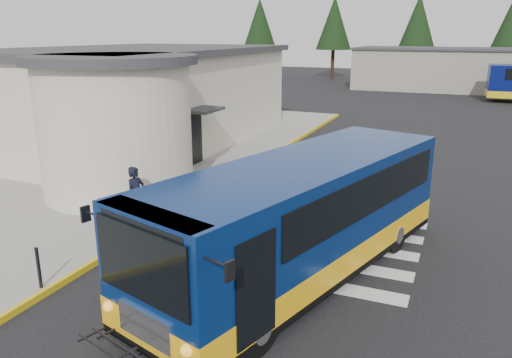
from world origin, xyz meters
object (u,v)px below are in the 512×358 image
at_px(pedestrian_b, 141,187).
at_px(bollard, 39,268).
at_px(transit_bus, 302,222).
at_px(pedestrian_a, 136,196).

xyz_separation_m(pedestrian_b, bollard, (0.93, -5.21, -0.26)).
height_order(transit_bus, bollard, transit_bus).
relative_size(pedestrian_a, pedestrian_b, 1.18).
bearing_deg(pedestrian_a, pedestrian_b, 38.15).
distance_m(transit_bus, bollard, 6.04).
distance_m(transit_bus, pedestrian_a, 5.50).
bearing_deg(pedestrian_a, transit_bus, -91.07).
height_order(pedestrian_b, bollard, pedestrian_b).
distance_m(pedestrian_a, bollard, 4.12).
bearing_deg(transit_bus, bollard, -131.84).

